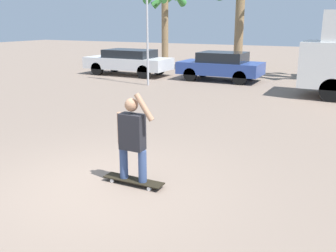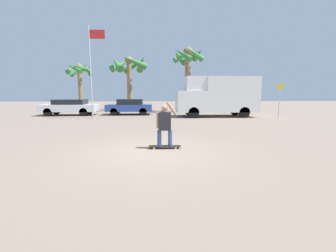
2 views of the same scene
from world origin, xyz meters
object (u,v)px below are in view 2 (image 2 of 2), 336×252
at_px(palm_tree_center_background, 130,67).
at_px(palm_tree_far_left, 79,73).
at_px(camper_van, 218,95).
at_px(flagpole, 92,65).
at_px(street_sign, 280,96).
at_px(parked_car_blue, 130,106).
at_px(person_skateboarder, 165,123).
at_px(skateboard, 165,146).
at_px(palm_tree_near_van, 188,63).
at_px(parked_car_white, 70,107).

height_order(palm_tree_center_background, palm_tree_far_left, palm_tree_center_background).
height_order(camper_van, flagpole, flagpole).
bearing_deg(street_sign, palm_tree_center_background, 149.37).
bearing_deg(parked_car_blue, person_skateboarder, -78.20).
bearing_deg(skateboard, camper_van, 65.27).
height_order(palm_tree_center_background, street_sign, palm_tree_center_background).
relative_size(skateboard, street_sign, 0.43).
distance_m(camper_van, palm_tree_near_van, 5.36).
bearing_deg(palm_tree_center_background, parked_car_white, -134.01).
relative_size(skateboard, flagpole, 0.17).
distance_m(palm_tree_center_background, flagpole, 7.35).
xyz_separation_m(flagpole, street_sign, (13.83, -0.01, -2.14)).
bearing_deg(parked_car_white, camper_van, -7.94).
height_order(parked_car_white, palm_tree_center_background, palm_tree_center_background).
relative_size(person_skateboarder, camper_van, 0.25).
bearing_deg(palm_tree_near_van, parked_car_white, -166.53).
bearing_deg(person_skateboarder, palm_tree_far_left, 115.43).
height_order(camper_van, parked_car_white, camper_van).
xyz_separation_m(parked_car_white, street_sign, (16.46, -2.43, 0.91)).
relative_size(person_skateboarder, parked_car_white, 0.34).
bearing_deg(person_skateboarder, street_sign, 45.04).
bearing_deg(palm_tree_center_background, person_skateboarder, -79.90).
xyz_separation_m(skateboard, palm_tree_far_left, (-8.41, 17.70, 3.84)).
bearing_deg(parked_car_white, parked_car_blue, 3.43).
xyz_separation_m(skateboard, street_sign, (9.08, 9.10, 1.55)).
height_order(skateboard, street_sign, street_sign).
bearing_deg(palm_tree_far_left, parked_car_white, -80.47).
distance_m(parked_car_blue, parked_car_white, 4.92).
relative_size(palm_tree_center_background, street_sign, 2.22).
bearing_deg(palm_tree_near_van, flagpole, -147.13).
bearing_deg(camper_van, parked_car_blue, 164.41).
relative_size(flagpole, street_sign, 2.53).
bearing_deg(street_sign, person_skateboarder, -134.96).
relative_size(parked_car_blue, palm_tree_far_left, 0.76).
xyz_separation_m(parked_car_blue, street_sign, (11.55, -2.73, 0.91)).
xyz_separation_m(skateboard, palm_tree_center_background, (-2.88, 16.18, 4.37)).
xyz_separation_m(parked_car_blue, parked_car_white, (-4.91, -0.29, 0.01)).
bearing_deg(camper_van, street_sign, -9.63).
height_order(camper_van, palm_tree_far_left, palm_tree_far_left).
relative_size(parked_car_blue, street_sign, 1.50).
relative_size(skateboard, parked_car_blue, 0.29).
bearing_deg(person_skateboarder, camper_van, 65.26).
distance_m(person_skateboarder, parked_car_white, 13.69).
bearing_deg(person_skateboarder, parked_car_blue, 101.80).
height_order(parked_car_blue, flagpole, flagpole).
distance_m(person_skateboarder, camper_van, 10.89).
distance_m(camper_van, parked_car_blue, 7.35).
distance_m(skateboard, palm_tree_center_background, 17.01).
xyz_separation_m(parked_car_blue, palm_tree_center_background, (-0.41, 4.36, 3.74)).
bearing_deg(flagpole, palm_tree_near_van, 32.87).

